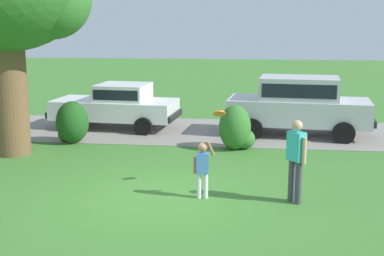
{
  "coord_description": "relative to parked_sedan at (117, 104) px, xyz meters",
  "views": [
    {
      "loc": [
        1.91,
        -10.47,
        3.72
      ],
      "look_at": [
        0.45,
        2.07,
        1.1
      ],
      "focal_mm": 48.9,
      "sensor_mm": 36.0,
      "label": 1
    }
  ],
  "objects": [
    {
      "name": "ground_plane",
      "position": [
        2.72,
        -6.99,
        -0.85
      ],
      "size": [
        80.0,
        80.0,
        0.0
      ],
      "primitive_type": "plane",
      "color": "#3D752D"
    },
    {
      "name": "driveway_strip",
      "position": [
        2.72,
        -0.23,
        -0.84
      ],
      "size": [
        28.0,
        4.4,
        0.02
      ],
      "primitive_type": "cube",
      "color": "gray",
      "rests_on": "ground"
    },
    {
      "name": "shrub_near_tree",
      "position": [
        -0.84,
        -2.32,
        -0.24
      ],
      "size": [
        1.0,
        0.99,
        1.3
      ],
      "color": "#1E511C",
      "rests_on": "ground"
    },
    {
      "name": "shrub_centre_left",
      "position": [
        4.2,
        -2.55,
        -0.25
      ],
      "size": [
        1.06,
        0.99,
        1.31
      ],
      "color": "#33702B",
      "rests_on": "ground"
    },
    {
      "name": "parked_sedan",
      "position": [
        0.0,
        0.0,
        0.0
      ],
      "size": [
        4.53,
        2.36,
        1.56
      ],
      "color": "white",
      "rests_on": "ground"
    },
    {
      "name": "parked_suv",
      "position": [
        6.13,
        -0.43,
        0.23
      ],
      "size": [
        4.85,
        2.43,
        1.92
      ],
      "color": "silver",
      "rests_on": "ground"
    },
    {
      "name": "child_thrower",
      "position": [
        3.63,
        -6.93,
        -0.13
      ],
      "size": [
        0.45,
        0.28,
        1.29
      ],
      "color": "white",
      "rests_on": "ground"
    },
    {
      "name": "frisbee",
      "position": [
        3.92,
        -6.18,
        0.86
      ],
      "size": [
        0.29,
        0.25,
        0.19
      ],
      "color": "orange"
    },
    {
      "name": "adult_onlooker",
      "position": [
        5.55,
        -6.97,
        0.13
      ],
      "size": [
        0.4,
        0.43,
        1.74
      ],
      "color": "#3F3F4C",
      "rests_on": "ground"
    }
  ]
}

